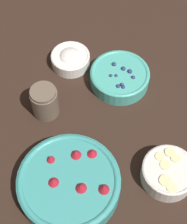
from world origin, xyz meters
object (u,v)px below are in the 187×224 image
at_px(bowl_blueberries, 120,76).
at_px(bowl_bananas, 168,172).
at_px(bowl_strawberries, 69,183).
at_px(jar_chocolate, 45,102).
at_px(bowl_cream, 70,58).

distance_m(bowl_blueberries, bowl_bananas, 0.34).
xyz_separation_m(bowl_strawberries, bowl_bananas, (0.25, 0.07, -0.00)).
bearing_deg(bowl_blueberries, jar_chocolate, -144.23).
height_order(bowl_strawberries, jar_chocolate, jar_chocolate).
relative_size(bowl_strawberries, bowl_bananas, 1.86).
xyz_separation_m(bowl_bananas, bowl_cream, (-0.33, 0.34, -0.01)).
xyz_separation_m(bowl_strawberries, bowl_cream, (-0.08, 0.41, -0.01)).
bearing_deg(jar_chocolate, bowl_cream, 79.66).
xyz_separation_m(bowl_bananas, jar_chocolate, (-0.37, 0.15, 0.01)).
relative_size(bowl_blueberries, jar_chocolate, 1.82).
distance_m(bowl_strawberries, bowl_blueberries, 0.38).
xyz_separation_m(bowl_strawberries, jar_chocolate, (-0.12, 0.22, 0.01)).
bearing_deg(bowl_cream, bowl_strawberries, -78.47).
height_order(bowl_blueberries, jar_chocolate, jar_chocolate).
bearing_deg(bowl_strawberries, bowl_blueberries, 77.75).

